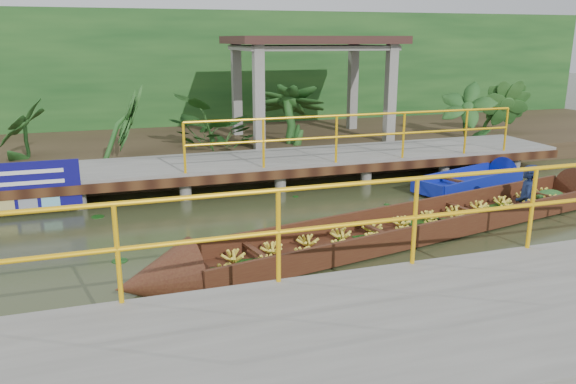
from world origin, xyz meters
name	(u,v)px	position (x,y,z in m)	size (l,w,h in m)	color
ground	(271,237)	(0.00, 0.00, 0.00)	(80.00, 80.00, 0.00)	#2E341A
land_strip	(197,144)	(0.00, 7.50, 0.23)	(30.00, 8.00, 0.45)	#302418
far_dock	(227,165)	(0.02, 3.43, 0.48)	(16.00, 2.06, 1.66)	slate
near_dock	(488,336)	(1.00, -4.20, 0.30)	(18.00, 2.40, 1.73)	slate
pavilion	(311,51)	(3.00, 6.30, 2.82)	(4.40, 3.00, 3.00)	slate
foliage_backdrop	(182,76)	(0.00, 10.00, 2.00)	(30.00, 0.80, 4.00)	#144017
vendor_boat	(436,218)	(2.76, -0.50, 0.20)	(10.15, 3.08, 2.00)	#3B1810
moored_blue_boat	(490,177)	(5.69, 1.92, 0.14)	(3.31, 1.80, 0.77)	#0D1B94
tropical_plants	(289,118)	(2.04, 5.30, 1.18)	(14.16, 1.16, 1.45)	#144017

